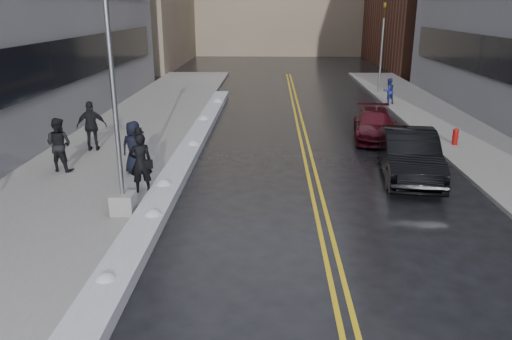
# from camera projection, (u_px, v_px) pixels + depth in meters

# --- Properties ---
(ground) EXTENTS (160.00, 160.00, 0.00)m
(ground) POSITION_uv_depth(u_px,v_px,m) (231.00, 251.00, 12.63)
(ground) COLOR black
(ground) RESTS_ON ground
(sidewalk_west) EXTENTS (5.50, 50.00, 0.15)m
(sidewalk_west) POSITION_uv_depth(u_px,v_px,m) (121.00, 143.00, 22.27)
(sidewalk_west) COLOR gray
(sidewalk_west) RESTS_ON ground
(sidewalk_east) EXTENTS (4.00, 50.00, 0.15)m
(sidewalk_east) POSITION_uv_depth(u_px,v_px,m) (477.00, 146.00, 21.80)
(sidewalk_east) COLOR gray
(sidewalk_east) RESTS_ON ground
(lane_line_left) EXTENTS (0.12, 50.00, 0.01)m
(lane_line_left) POSITION_uv_depth(u_px,v_px,m) (302.00, 146.00, 22.05)
(lane_line_left) COLOR gold
(lane_line_left) RESTS_ON ground
(lane_line_right) EXTENTS (0.12, 50.00, 0.01)m
(lane_line_right) POSITION_uv_depth(u_px,v_px,m) (309.00, 147.00, 22.04)
(lane_line_right) COLOR gold
(lane_line_right) RESTS_ON ground
(snow_ridge) EXTENTS (0.90, 30.00, 0.34)m
(snow_ridge) POSITION_uv_depth(u_px,v_px,m) (187.00, 155.00, 20.24)
(snow_ridge) COLOR silver
(snow_ridge) RESTS_ON ground
(lamppost) EXTENTS (0.65, 0.65, 7.62)m
(lamppost) POSITION_uv_depth(u_px,v_px,m) (117.00, 134.00, 13.83)
(lamppost) COLOR gray
(lamppost) RESTS_ON sidewalk_west
(fire_hydrant) EXTENTS (0.26, 0.26, 0.73)m
(fire_hydrant) POSITION_uv_depth(u_px,v_px,m) (455.00, 136.00, 21.68)
(fire_hydrant) COLOR maroon
(fire_hydrant) RESTS_ON sidewalk_east
(traffic_signal) EXTENTS (0.16, 0.20, 6.00)m
(traffic_signal) POSITION_uv_depth(u_px,v_px,m) (382.00, 45.00, 34.11)
(traffic_signal) COLOR gray
(traffic_signal) RESTS_ON sidewalk_east
(pedestrian_fedora) EXTENTS (0.84, 0.70, 1.96)m
(pedestrian_fedora) POSITION_uv_depth(u_px,v_px,m) (141.00, 163.00, 15.98)
(pedestrian_fedora) COLOR black
(pedestrian_fedora) RESTS_ON sidewalk_west
(pedestrian_b) EXTENTS (1.09, 0.93, 1.98)m
(pedestrian_b) POSITION_uv_depth(u_px,v_px,m) (59.00, 144.00, 18.06)
(pedestrian_b) COLOR black
(pedestrian_b) RESTS_ON sidewalk_west
(pedestrian_c) EXTENTS (1.00, 0.72, 1.91)m
(pedestrian_c) POSITION_uv_depth(u_px,v_px,m) (134.00, 147.00, 17.82)
(pedestrian_c) COLOR black
(pedestrian_c) RESTS_ON sidewalk_west
(pedestrian_d) EXTENTS (1.28, 0.72, 2.07)m
(pedestrian_d) POSITION_uv_depth(u_px,v_px,m) (92.00, 126.00, 20.65)
(pedestrian_d) COLOR black
(pedestrian_d) RESTS_ON sidewalk_west
(pedestrian_east) EXTENTS (0.94, 0.86, 1.57)m
(pedestrian_east) POSITION_uv_depth(u_px,v_px,m) (389.00, 91.00, 30.75)
(pedestrian_east) COLOR navy
(pedestrian_east) RESTS_ON sidewalk_east
(car_black) EXTENTS (2.40, 5.38, 1.72)m
(car_black) POSITION_uv_depth(u_px,v_px,m) (409.00, 155.00, 17.80)
(car_black) COLOR black
(car_black) RESTS_ON ground
(car_maroon) EXTENTS (2.44, 4.76, 1.32)m
(car_maroon) POSITION_uv_depth(u_px,v_px,m) (375.00, 125.00, 23.21)
(car_maroon) COLOR #420A13
(car_maroon) RESTS_ON ground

